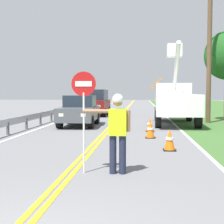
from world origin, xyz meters
TOP-DOWN VIEW (x-y plane):
  - centerline_yellow_left at (-0.09, 20.00)m, footprint 0.11×110.00m
  - centerline_yellow_right at (0.09, 20.00)m, footprint 0.11×110.00m
  - edge_line_right at (3.60, 20.00)m, footprint 0.12×110.00m
  - edge_line_left at (-3.60, 20.00)m, footprint 0.12×110.00m
  - flagger_worker at (1.09, 4.26)m, footprint 1.09×0.25m
  - stop_sign_paddle at (0.32, 4.26)m, footprint 0.56×0.04m
  - utility_bucket_truck at (3.66, 16.50)m, footprint 2.88×6.88m
  - oncoming_sedan_nearest at (-1.79, 14.60)m, footprint 1.98×4.14m
  - oncoming_suv_second at (-2.00, 22.79)m, footprint 1.96×4.63m
  - utility_pole_near at (5.75, 17.06)m, footprint 1.80×0.28m
  - traffic_cone_lead at (2.54, 7.32)m, footprint 0.40×0.40m
  - traffic_cone_mid at (2.01, 10.12)m, footprint 0.40×0.40m
  - traffic_cone_tail at (2.06, 12.27)m, footprint 0.40×0.40m
  - guardrail_left_shoulder at (-4.20, 16.26)m, footprint 0.10×32.00m

SIDE VIEW (x-z plane):
  - centerline_yellow_left at x=-0.09m, z-range 0.00..0.01m
  - centerline_yellow_right at x=0.09m, z-range 0.00..0.01m
  - edge_line_right at x=3.60m, z-range 0.00..0.01m
  - edge_line_left at x=-3.60m, z-range 0.00..0.01m
  - traffic_cone_lead at x=2.54m, z-range -0.01..0.69m
  - traffic_cone_mid at x=2.01m, z-range -0.01..0.69m
  - traffic_cone_tail at x=2.06m, z-range -0.01..0.69m
  - guardrail_left_shoulder at x=-4.20m, z-range 0.16..0.87m
  - oncoming_sedan_nearest at x=-1.79m, z-range -0.02..1.68m
  - flagger_worker at x=1.09m, z-range 0.13..1.96m
  - oncoming_suv_second at x=-2.00m, z-range 0.01..2.11m
  - utility_bucket_truck at x=3.66m, z-range -1.05..3.83m
  - stop_sign_paddle at x=0.32m, z-range 0.54..2.87m
  - utility_pole_near at x=5.75m, z-range 0.18..8.71m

